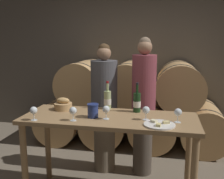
# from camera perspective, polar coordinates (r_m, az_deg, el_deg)

# --- Properties ---
(stone_wall_back) EXTENTS (10.00, 0.12, 3.20)m
(stone_wall_back) POSITION_cam_1_polar(r_m,az_deg,el_deg) (4.64, 5.04, 10.15)
(stone_wall_back) COLOR #60594F
(stone_wall_back) RESTS_ON ground_plane
(barrel_stack) EXTENTS (2.94, 0.95, 1.33)m
(barrel_stack) POSITION_cam_1_polar(r_m,az_deg,el_deg) (4.18, 3.90, -3.61)
(barrel_stack) COLOR tan
(barrel_stack) RESTS_ON ground_plane
(tasting_table) EXTENTS (1.74, 0.65, 0.90)m
(tasting_table) POSITION_cam_1_polar(r_m,az_deg,el_deg) (2.66, -0.56, -8.53)
(tasting_table) COLOR #99754C
(tasting_table) RESTS_ON ground_plane
(person_left) EXTENTS (0.33, 0.33, 1.61)m
(person_left) POSITION_cam_1_polar(r_m,az_deg,el_deg) (3.28, -1.70, -3.99)
(person_left) COLOR #756651
(person_left) RESTS_ON ground_plane
(person_right) EXTENTS (0.29, 0.29, 1.69)m
(person_right) POSITION_cam_1_polar(r_m,az_deg,el_deg) (3.19, 6.86, -3.50)
(person_right) COLOR #4C4238
(person_right) RESTS_ON ground_plane
(wine_bottle_red) EXTENTS (0.08, 0.08, 0.31)m
(wine_bottle_red) POSITION_cam_1_polar(r_m,az_deg,el_deg) (2.77, 5.45, -2.77)
(wine_bottle_red) COLOR #193819
(wine_bottle_red) RESTS_ON tasting_table
(wine_bottle_white) EXTENTS (0.08, 0.08, 0.31)m
(wine_bottle_white) POSITION_cam_1_polar(r_m,az_deg,el_deg) (2.88, -0.98, -2.24)
(wine_bottle_white) COLOR #ADBC7F
(wine_bottle_white) RESTS_ON tasting_table
(blue_crock) EXTENTS (0.11, 0.11, 0.14)m
(blue_crock) POSITION_cam_1_polar(r_m,az_deg,el_deg) (2.58, -4.18, -4.50)
(blue_crock) COLOR navy
(blue_crock) RESTS_ON tasting_table
(bread_basket) EXTENTS (0.19, 0.19, 0.13)m
(bread_basket) POSITION_cam_1_polar(r_m,az_deg,el_deg) (2.91, -10.59, -3.32)
(bread_basket) COLOR tan
(bread_basket) RESTS_ON tasting_table
(cheese_plate) EXTENTS (0.28, 0.28, 0.04)m
(cheese_plate) POSITION_cam_1_polar(r_m,az_deg,el_deg) (2.40, 10.29, -7.48)
(cheese_plate) COLOR white
(cheese_plate) RESTS_ON tasting_table
(wine_glass_far_left) EXTENTS (0.07, 0.07, 0.13)m
(wine_glass_far_left) POSITION_cam_1_polar(r_m,az_deg,el_deg) (2.59, -16.70, -4.45)
(wine_glass_far_left) COLOR white
(wine_glass_far_left) RESTS_ON tasting_table
(wine_glass_left) EXTENTS (0.07, 0.07, 0.13)m
(wine_glass_left) POSITION_cam_1_polar(r_m,az_deg,el_deg) (2.50, -8.48, -4.66)
(wine_glass_left) COLOR white
(wine_glass_left) RESTS_ON tasting_table
(wine_glass_center) EXTENTS (0.07, 0.07, 0.13)m
(wine_glass_center) POSITION_cam_1_polar(r_m,az_deg,el_deg) (2.52, -1.28, -4.41)
(wine_glass_center) COLOR white
(wine_glass_center) RESTS_ON tasting_table
(wine_glass_right) EXTENTS (0.07, 0.07, 0.13)m
(wine_glass_right) POSITION_cam_1_polar(r_m,az_deg,el_deg) (2.51, 7.42, -4.53)
(wine_glass_right) COLOR white
(wine_glass_right) RESTS_ON tasting_table
(wine_glass_far_right) EXTENTS (0.07, 0.07, 0.13)m
(wine_glass_far_right) POSITION_cam_1_polar(r_m,az_deg,el_deg) (2.49, 14.17, -4.90)
(wine_glass_far_right) COLOR white
(wine_glass_far_right) RESTS_ON tasting_table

